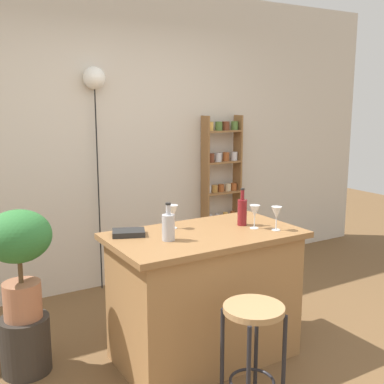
{
  "coord_description": "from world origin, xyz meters",
  "views": [
    {
      "loc": [
        -1.66,
        -2.32,
        1.77
      ],
      "look_at": [
        0.05,
        0.55,
        1.13
      ],
      "focal_mm": 44.91,
      "sensor_mm": 36.0,
      "label": 1
    }
  ],
  "objects_px": {
    "plant_stool": "(26,344)",
    "wine_glass_center": "(255,212)",
    "wine_glass_right": "(276,213)",
    "cookbook": "(129,233)",
    "bottle_vinegar": "(242,211)",
    "pendant_globe_light": "(94,82)",
    "bottle_wine_red": "(168,226)",
    "wine_glass_left": "(173,212)",
    "bar_stool": "(253,335)",
    "potted_plant": "(19,250)",
    "spice_shelf": "(222,190)"
  },
  "relations": [
    {
      "from": "wine_glass_center",
      "to": "wine_glass_right",
      "type": "height_order",
      "value": "same"
    },
    {
      "from": "plant_stool",
      "to": "wine_glass_center",
      "type": "xyz_separation_m",
      "value": [
        1.46,
        -0.53,
        0.83
      ]
    },
    {
      "from": "bottle_vinegar",
      "to": "wine_glass_center",
      "type": "bearing_deg",
      "value": -80.22
    },
    {
      "from": "cookbook",
      "to": "pendant_globe_light",
      "type": "distance_m",
      "value": 1.7
    },
    {
      "from": "potted_plant",
      "to": "bottle_vinegar",
      "type": "xyz_separation_m",
      "value": [
        1.44,
        -0.41,
        0.16
      ]
    },
    {
      "from": "bar_stool",
      "to": "cookbook",
      "type": "distance_m",
      "value": 1.04
    },
    {
      "from": "potted_plant",
      "to": "bottle_vinegar",
      "type": "relative_size",
      "value": 2.7
    },
    {
      "from": "wine_glass_right",
      "to": "wine_glass_left",
      "type": "bearing_deg",
      "value": 145.34
    },
    {
      "from": "plant_stool",
      "to": "bottle_wine_red",
      "type": "height_order",
      "value": "bottle_wine_red"
    },
    {
      "from": "wine_glass_center",
      "to": "potted_plant",
      "type": "bearing_deg",
      "value": 160.26
    },
    {
      "from": "potted_plant",
      "to": "wine_glass_center",
      "type": "xyz_separation_m",
      "value": [
        1.46,
        -0.53,
        0.18
      ]
    },
    {
      "from": "bottle_wine_red",
      "to": "cookbook",
      "type": "bearing_deg",
      "value": 126.19
    },
    {
      "from": "bar_stool",
      "to": "wine_glass_right",
      "type": "distance_m",
      "value": 0.91
    },
    {
      "from": "bottle_vinegar",
      "to": "wine_glass_left",
      "type": "height_order",
      "value": "bottle_vinegar"
    },
    {
      "from": "bottle_vinegar",
      "to": "pendant_globe_light",
      "type": "relative_size",
      "value": 0.13
    },
    {
      "from": "bottle_wine_red",
      "to": "bottle_vinegar",
      "type": "bearing_deg",
      "value": 5.85
    },
    {
      "from": "wine_glass_center",
      "to": "plant_stool",
      "type": "bearing_deg",
      "value": 160.26
    },
    {
      "from": "bottle_vinegar",
      "to": "bottle_wine_red",
      "type": "bearing_deg",
      "value": -174.15
    },
    {
      "from": "bottle_wine_red",
      "to": "pendant_globe_light",
      "type": "height_order",
      "value": "pendant_globe_light"
    },
    {
      "from": "plant_stool",
      "to": "pendant_globe_light",
      "type": "relative_size",
      "value": 0.18
    },
    {
      "from": "bottle_vinegar",
      "to": "pendant_globe_light",
      "type": "distance_m",
      "value": 1.85
    },
    {
      "from": "wine_glass_right",
      "to": "cookbook",
      "type": "height_order",
      "value": "wine_glass_right"
    },
    {
      "from": "cookbook",
      "to": "pendant_globe_light",
      "type": "bearing_deg",
      "value": 99.99
    },
    {
      "from": "bottle_wine_red",
      "to": "potted_plant",
      "type": "bearing_deg",
      "value": 149.96
    },
    {
      "from": "plant_stool",
      "to": "wine_glass_center",
      "type": "relative_size",
      "value": 2.31
    },
    {
      "from": "bar_stool",
      "to": "bottle_vinegar",
      "type": "relative_size",
      "value": 2.5
    },
    {
      "from": "spice_shelf",
      "to": "bottle_vinegar",
      "type": "relative_size",
      "value": 6.07
    },
    {
      "from": "wine_glass_right",
      "to": "pendant_globe_light",
      "type": "height_order",
      "value": "pendant_globe_light"
    },
    {
      "from": "plant_stool",
      "to": "wine_glass_right",
      "type": "xyz_separation_m",
      "value": [
        1.56,
        -0.64,
        0.83
      ]
    },
    {
      "from": "bar_stool",
      "to": "potted_plant",
      "type": "height_order",
      "value": "potted_plant"
    },
    {
      "from": "plant_stool",
      "to": "bottle_vinegar",
      "type": "bearing_deg",
      "value": -15.86
    },
    {
      "from": "bottle_wine_red",
      "to": "wine_glass_center",
      "type": "xyz_separation_m",
      "value": [
        0.64,
        -0.05,
        0.03
      ]
    },
    {
      "from": "spice_shelf",
      "to": "wine_glass_center",
      "type": "height_order",
      "value": "spice_shelf"
    },
    {
      "from": "spice_shelf",
      "to": "bottle_vinegar",
      "type": "xyz_separation_m",
      "value": [
        -0.83,
        -1.48,
        0.16
      ]
    },
    {
      "from": "plant_stool",
      "to": "spice_shelf",
      "type": "bearing_deg",
      "value": 25.09
    },
    {
      "from": "wine_glass_left",
      "to": "wine_glass_right",
      "type": "relative_size",
      "value": 1.0
    },
    {
      "from": "wine_glass_center",
      "to": "wine_glass_left",
      "type": "bearing_deg",
      "value": 149.04
    },
    {
      "from": "plant_stool",
      "to": "bottle_vinegar",
      "type": "xyz_separation_m",
      "value": [
        1.44,
        -0.41,
        0.81
      ]
    },
    {
      "from": "plant_stool",
      "to": "wine_glass_left",
      "type": "height_order",
      "value": "wine_glass_left"
    },
    {
      "from": "bottle_wine_red",
      "to": "wine_glass_right",
      "type": "xyz_separation_m",
      "value": [
        0.74,
        -0.16,
        0.03
      ]
    },
    {
      "from": "bar_stool",
      "to": "plant_stool",
      "type": "xyz_separation_m",
      "value": [
        -1.0,
        1.12,
        -0.31
      ]
    },
    {
      "from": "wine_glass_left",
      "to": "wine_glass_center",
      "type": "distance_m",
      "value": 0.56
    },
    {
      "from": "spice_shelf",
      "to": "wine_glass_right",
      "type": "distance_m",
      "value": 1.86
    },
    {
      "from": "potted_plant",
      "to": "pendant_globe_light",
      "type": "height_order",
      "value": "pendant_globe_light"
    },
    {
      "from": "bottle_wine_red",
      "to": "wine_glass_right",
      "type": "height_order",
      "value": "bottle_wine_red"
    },
    {
      "from": "plant_stool",
      "to": "bottle_vinegar",
      "type": "distance_m",
      "value": 1.7
    },
    {
      "from": "spice_shelf",
      "to": "wine_glass_center",
      "type": "relative_size",
      "value": 9.83
    },
    {
      "from": "wine_glass_right",
      "to": "spice_shelf",
      "type": "bearing_deg",
      "value": 67.24
    },
    {
      "from": "bottle_wine_red",
      "to": "wine_glass_center",
      "type": "bearing_deg",
      "value": -4.55
    },
    {
      "from": "plant_stool",
      "to": "potted_plant",
      "type": "distance_m",
      "value": 0.65
    }
  ]
}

